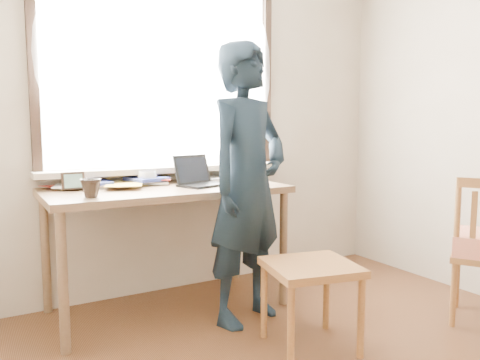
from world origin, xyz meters
TOP-DOWN VIEW (x-y plane):
  - room_shell at (-0.02, 0.20)m, footprint 3.52×4.02m
  - desk at (-0.33, 1.63)m, footprint 1.56×0.78m
  - laptop at (-0.11, 1.59)m, footprint 0.37×0.33m
  - mug_white at (-0.41, 1.78)m, footprint 0.17×0.17m
  - mug_dark at (-0.87, 1.40)m, footprint 0.15×0.15m
  - mouse at (0.18, 1.53)m, footprint 0.10×0.07m
  - desk_clutter at (-0.64, 1.80)m, footprint 0.82×0.54m
  - book_a at (-0.76, 1.87)m, footprint 0.26×0.31m
  - book_b at (0.09, 1.87)m, footprint 0.24×0.30m
  - picture_frame at (-0.91, 1.73)m, footprint 0.14×0.02m
  - work_chair at (0.15, 0.69)m, footprint 0.56×0.54m
  - person at (0.05, 1.21)m, footprint 0.75×0.61m

SIDE VIEW (x-z plane):
  - work_chair at x=0.15m, z-range 0.17..0.65m
  - desk at x=-0.33m, z-range 0.33..1.17m
  - book_b at x=0.09m, z-range 0.84..0.86m
  - book_a at x=-0.76m, z-range 0.84..0.86m
  - mouse at x=0.18m, z-range 0.84..0.88m
  - desk_clutter at x=-0.64m, z-range 0.84..0.89m
  - person at x=0.05m, z-range 0.00..1.76m
  - mug_white at x=-0.41m, z-range 0.84..0.94m
  - laptop at x=-0.11m, z-range 0.78..0.99m
  - mug_dark at x=-0.87m, z-range 0.84..0.94m
  - picture_frame at x=-0.91m, z-range 0.84..0.95m
  - room_shell at x=-0.02m, z-range 0.33..2.94m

